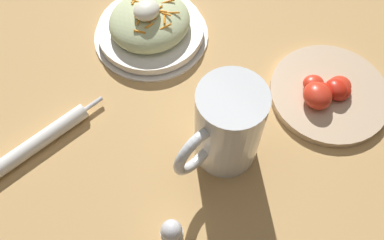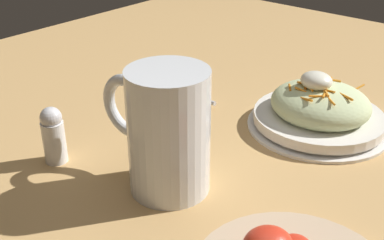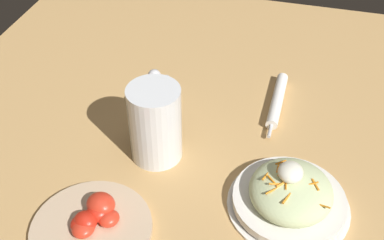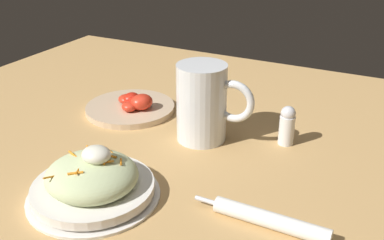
# 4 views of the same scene
# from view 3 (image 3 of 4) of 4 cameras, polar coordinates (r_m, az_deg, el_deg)

# --- Properties ---
(ground_plane) EXTENTS (1.43, 1.43, 0.00)m
(ground_plane) POSITION_cam_3_polar(r_m,az_deg,el_deg) (0.92, 5.80, -6.47)
(ground_plane) COLOR tan
(salad_plate) EXTENTS (0.22, 0.22, 0.09)m
(salad_plate) POSITION_cam_3_polar(r_m,az_deg,el_deg) (0.86, 11.51, -8.75)
(salad_plate) COLOR white
(salad_plate) RESTS_ON ground_plane
(beer_mug) EXTENTS (0.16, 0.10, 0.16)m
(beer_mug) POSITION_cam_3_polar(r_m,az_deg,el_deg) (0.91, -4.30, -0.72)
(beer_mug) COLOR white
(beer_mug) RESTS_ON ground_plane
(napkin_roll) EXTENTS (0.21, 0.03, 0.03)m
(napkin_roll) POSITION_cam_3_polar(r_m,az_deg,el_deg) (1.07, 10.06, 2.30)
(napkin_roll) COLOR white
(napkin_roll) RESTS_ON ground_plane
(tomato_plate) EXTENTS (0.20, 0.20, 0.05)m
(tomato_plate) POSITION_cam_3_polar(r_m,az_deg,el_deg) (0.84, -11.68, -12.01)
(tomato_plate) COLOR #D1B28E
(tomato_plate) RESTS_ON ground_plane
(salt_shaker) EXTENTS (0.03, 0.03, 0.08)m
(salt_shaker) POSITION_cam_3_polar(r_m,az_deg,el_deg) (1.06, -4.41, 4.12)
(salt_shaker) COLOR white
(salt_shaker) RESTS_ON ground_plane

